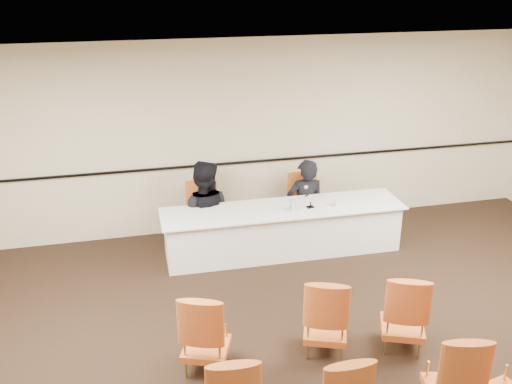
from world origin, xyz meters
TOP-DOWN VIEW (x-y plane):
  - ceiling at (0.00, 0.00)m, footprint 10.00×10.00m
  - wall_back at (0.00, 4.00)m, footprint 10.00×0.04m
  - wall_rail at (0.00, 3.96)m, footprint 9.80×0.04m
  - panel_table at (0.44, 2.95)m, footprint 3.54×0.87m
  - panelist_main at (0.95, 3.48)m, footprint 0.61×0.41m
  - panelist_main_chair at (0.95, 3.48)m, footprint 0.51×0.51m
  - panelist_second at (-0.64, 3.51)m, footprint 1.04×0.91m
  - panelist_second_chair at (-0.64, 3.51)m, footprint 0.51×0.51m
  - papers at (0.94, 2.91)m, footprint 0.35×0.29m
  - microphone at (0.82, 2.88)m, footprint 0.13×0.22m
  - water_bottle at (0.53, 2.85)m, footprint 0.08×0.08m
  - drinking_glass at (0.55, 2.82)m, footprint 0.08×0.08m
  - coffee_cup at (1.21, 2.83)m, footprint 0.09×0.09m
  - aud_chair_front_left at (-1.07, 0.62)m, footprint 0.65×0.65m
  - aud_chair_front_mid at (0.25, 0.61)m, footprint 0.65×0.65m
  - aud_chair_front_right at (1.11, 0.48)m, footprint 0.65×0.65m
  - aud_chair_back_right at (1.08, -0.55)m, footprint 0.60×0.60m
  - aud_chair_extra at (1.51, -0.78)m, footprint 0.60×0.60m

SIDE VIEW (x-z plane):
  - panel_table at x=0.44m, z-range 0.00..0.71m
  - panelist_main at x=0.95m, z-range -0.42..1.23m
  - panelist_second at x=-0.64m, z-range -0.47..1.33m
  - panelist_main_chair at x=0.95m, z-range 0.00..0.95m
  - panelist_second_chair at x=-0.64m, z-range 0.00..0.95m
  - aud_chair_front_left at x=-1.07m, z-range 0.00..0.95m
  - aud_chair_front_mid at x=0.25m, z-range 0.00..0.95m
  - aud_chair_front_right at x=1.11m, z-range 0.00..0.95m
  - aud_chair_back_right at x=1.08m, z-range 0.00..0.95m
  - aud_chair_extra at x=1.51m, z-range 0.00..0.95m
  - papers at x=0.94m, z-range 0.71..0.71m
  - drinking_glass at x=0.55m, z-range 0.71..0.81m
  - coffee_cup at x=1.21m, z-range 0.71..0.82m
  - water_bottle at x=0.53m, z-range 0.71..0.92m
  - microphone at x=0.82m, z-range 0.71..1.00m
  - wall_rail at x=0.00m, z-range 1.09..1.11m
  - wall_back at x=0.00m, z-range 0.00..3.00m
  - ceiling at x=0.00m, z-range 3.00..3.00m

